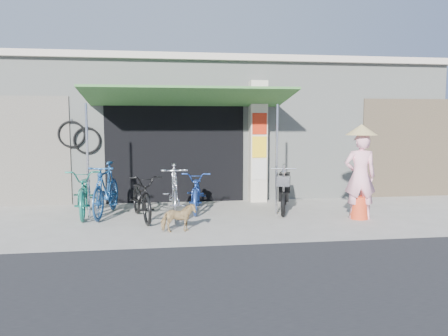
{
  "coord_description": "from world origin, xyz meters",
  "views": [
    {
      "loc": [
        -1.49,
        -8.26,
        1.96
      ],
      "look_at": [
        -0.2,
        1.0,
        1.0
      ],
      "focal_mm": 35.0,
      "sensor_mm": 36.0,
      "label": 1
    }
  ],
  "objects": [
    {
      "name": "bike_silver",
      "position": [
        -1.28,
        0.74,
        0.56
      ],
      "size": [
        0.55,
        1.87,
        1.12
      ],
      "primitive_type": "imported",
      "rotation": [
        0.0,
        0.0,
        -0.01
      ],
      "color": "#B1B1B7",
      "rests_on": "ground"
    },
    {
      "name": "moped",
      "position": [
        1.19,
        1.16,
        0.47
      ],
      "size": [
        0.75,
        1.78,
        1.03
      ],
      "rotation": [
        0.0,
        0.0,
        -0.3
      ],
      "color": "black",
      "rests_on": "ground"
    },
    {
      "name": "neighbour_left",
      "position": [
        -5.0,
        2.59,
        1.3
      ],
      "size": [
        2.6,
        0.06,
        2.6
      ],
      "primitive_type": "cube",
      "color": "#6B665B",
      "rests_on": "ground"
    },
    {
      "name": "nun",
      "position": [
        2.49,
        0.13,
        0.95
      ],
      "size": [
        0.71,
        0.64,
        1.94
      ],
      "rotation": [
        0.0,
        0.0,
        2.96
      ],
      "color": "#F4A4B6",
      "rests_on": "ground"
    },
    {
      "name": "neighbour_right",
      "position": [
        5.0,
        2.59,
        1.3
      ],
      "size": [
        2.6,
        0.06,
        2.6
      ],
      "primitive_type": "cube",
      "color": "brown",
      "rests_on": "ground"
    },
    {
      "name": "ground",
      "position": [
        0.0,
        0.0,
        0.0
      ],
      "size": [
        80.0,
        80.0,
        0.0
      ],
      "primitive_type": "plane",
      "color": "#A7A297",
      "rests_on": "ground"
    },
    {
      "name": "awning",
      "position": [
        -0.9,
        1.63,
        2.51
      ],
      "size": [
        4.6,
        1.88,
        2.72
      ],
      "color": "#32662E",
      "rests_on": "ground"
    },
    {
      "name": "bicycle_shop",
      "position": [
        -0.0,
        5.09,
        1.83
      ],
      "size": [
        12.3,
        5.3,
        3.66
      ],
      "color": "#9BA098",
      "rests_on": "ground"
    },
    {
      "name": "road_strip",
      "position": [
        0.0,
        -4.5,
        0.01
      ],
      "size": [
        80.0,
        6.0,
        0.01
      ],
      "primitive_type": "cube",
      "color": "#29292B",
      "rests_on": "ground"
    },
    {
      "name": "bike_blue",
      "position": [
        -2.7,
        1.13,
        0.57
      ],
      "size": [
        0.8,
        1.95,
        1.14
      ],
      "primitive_type": "imported",
      "rotation": [
        0.0,
        0.0,
        -0.15
      ],
      "color": "navy",
      "rests_on": "ground"
    },
    {
      "name": "street_dog",
      "position": [
        -1.24,
        -0.49,
        0.26
      ],
      "size": [
        0.65,
        0.37,
        0.52
      ],
      "primitive_type": "imported",
      "rotation": [
        0.0,
        0.0,
        1.72
      ],
      "color": "#A47957",
      "rests_on": "ground"
    },
    {
      "name": "bike_black",
      "position": [
        -1.93,
        0.68,
        0.47
      ],
      "size": [
        1.02,
        1.9,
        0.95
      ],
      "primitive_type": "imported",
      "rotation": [
        0.0,
        0.0,
        0.23
      ],
      "color": "black",
      "rests_on": "ground"
    },
    {
      "name": "bike_teal",
      "position": [
        -3.14,
        1.21,
        0.51
      ],
      "size": [
        0.83,
        1.97,
        1.01
      ],
      "primitive_type": "imported",
      "rotation": [
        0.0,
        0.0,
        0.08
      ],
      "color": "#176957",
      "rests_on": "ground"
    },
    {
      "name": "bike_navy",
      "position": [
        -0.75,
        1.38,
        0.46
      ],
      "size": [
        0.81,
        1.8,
        0.91
      ],
      "primitive_type": "imported",
      "rotation": [
        0.0,
        0.0,
        -0.12
      ],
      "color": "#204093",
      "rests_on": "ground"
    },
    {
      "name": "shop_pillar",
      "position": [
        0.85,
        2.45,
        1.5
      ],
      "size": [
        0.42,
        0.44,
        3.0
      ],
      "color": "beige",
      "rests_on": "ground"
    }
  ]
}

